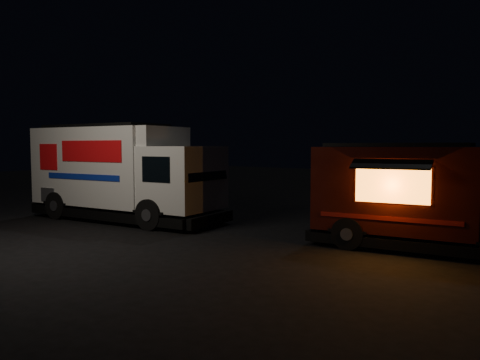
# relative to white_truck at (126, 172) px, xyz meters

# --- Properties ---
(ground) EXTENTS (80.00, 80.00, 0.00)m
(ground) POSITION_rel_white_truck_xyz_m (2.79, -1.51, -1.78)
(ground) COLOR black
(ground) RESTS_ON ground
(white_truck) EXTENTS (8.13, 3.65, 3.56)m
(white_truck) POSITION_rel_white_truck_xyz_m (0.00, 0.00, 0.00)
(white_truck) COLOR silver
(white_truck) RESTS_ON ground
(red_truck) EXTENTS (6.36, 3.10, 2.84)m
(red_truck) POSITION_rel_white_truck_xyz_m (10.39, 1.71, -0.36)
(red_truck) COLOR #39100A
(red_truck) RESTS_ON ground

